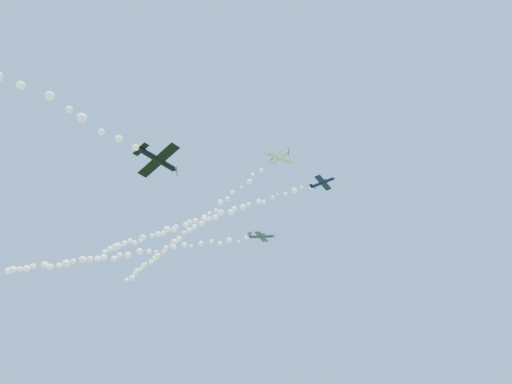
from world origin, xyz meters
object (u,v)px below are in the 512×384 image
Objects in this scene: plane_grey at (261,236)px; plane_black at (158,160)px; plane_navy at (323,182)px; plane_white at (279,158)px.

plane_black is (5.27, -33.74, -2.26)m from plane_grey.
plane_navy is 0.83× the size of plane_black.
plane_white reaches higher than plane_navy.
plane_black is (-8.59, -36.85, -12.14)m from plane_navy.
plane_black is at bearing -100.87° from plane_grey.
plane_white is 0.99× the size of plane_navy.
plane_white is at bearing -57.84° from plane_grey.
plane_grey is (-13.86, -3.12, -9.88)m from plane_navy.
plane_navy is at bearing 90.79° from plane_white.
plane_grey is 0.83× the size of plane_black.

